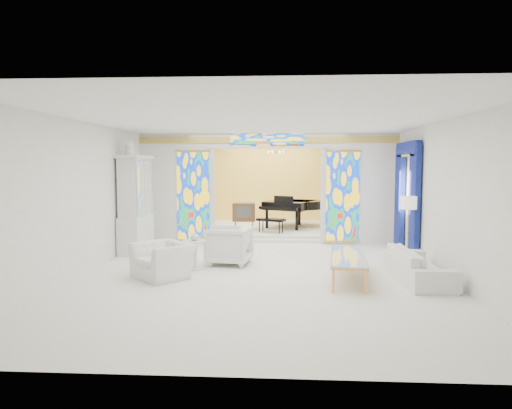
# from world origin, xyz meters

# --- Properties ---
(floor) EXTENTS (12.00, 12.00, 0.00)m
(floor) POSITION_xyz_m (0.00, 0.00, 0.00)
(floor) COLOR white
(floor) RESTS_ON ground
(ceiling) EXTENTS (7.00, 12.00, 0.02)m
(ceiling) POSITION_xyz_m (0.00, 0.00, 3.00)
(ceiling) COLOR white
(ceiling) RESTS_ON wall_back
(wall_back) EXTENTS (7.00, 0.02, 3.00)m
(wall_back) POSITION_xyz_m (0.00, 6.00, 1.50)
(wall_back) COLOR white
(wall_back) RESTS_ON floor
(wall_front) EXTENTS (7.00, 0.02, 3.00)m
(wall_front) POSITION_xyz_m (0.00, -6.00, 1.50)
(wall_front) COLOR white
(wall_front) RESTS_ON floor
(wall_left) EXTENTS (0.02, 12.00, 3.00)m
(wall_left) POSITION_xyz_m (-3.50, 0.00, 1.50)
(wall_left) COLOR white
(wall_left) RESTS_ON floor
(wall_right) EXTENTS (0.02, 12.00, 3.00)m
(wall_right) POSITION_xyz_m (3.50, 0.00, 1.50)
(wall_right) COLOR white
(wall_right) RESTS_ON floor
(partition_wall) EXTENTS (7.00, 0.22, 3.00)m
(partition_wall) POSITION_xyz_m (0.00, 2.00, 1.65)
(partition_wall) COLOR white
(partition_wall) RESTS_ON floor
(stained_glass_left) EXTENTS (0.90, 0.04, 2.40)m
(stained_glass_left) POSITION_xyz_m (-2.03, 1.89, 1.30)
(stained_glass_left) COLOR gold
(stained_glass_left) RESTS_ON partition_wall
(stained_glass_right) EXTENTS (0.90, 0.04, 2.40)m
(stained_glass_right) POSITION_xyz_m (2.03, 1.89, 1.30)
(stained_glass_right) COLOR gold
(stained_glass_right) RESTS_ON partition_wall
(stained_glass_transom) EXTENTS (2.00, 0.04, 0.34)m
(stained_glass_transom) POSITION_xyz_m (0.00, 1.89, 2.82)
(stained_glass_transom) COLOR gold
(stained_glass_transom) RESTS_ON partition_wall
(alcove_platform) EXTENTS (6.80, 3.80, 0.18)m
(alcove_platform) POSITION_xyz_m (0.00, 4.10, 0.09)
(alcove_platform) COLOR white
(alcove_platform) RESTS_ON floor
(gold_curtain_back) EXTENTS (6.70, 0.10, 2.90)m
(gold_curtain_back) POSITION_xyz_m (0.00, 5.88, 1.50)
(gold_curtain_back) COLOR #F2D454
(gold_curtain_back) RESTS_ON wall_back
(chandelier) EXTENTS (0.48, 0.48, 0.30)m
(chandelier) POSITION_xyz_m (0.20, 4.00, 2.55)
(chandelier) COLOR gold
(chandelier) RESTS_ON ceiling
(blue_drapes) EXTENTS (0.14, 1.85, 2.65)m
(blue_drapes) POSITION_xyz_m (3.40, 0.70, 1.58)
(blue_drapes) COLOR navy
(blue_drapes) RESTS_ON wall_right
(china_cabinet) EXTENTS (0.56, 1.46, 2.72)m
(china_cabinet) POSITION_xyz_m (-3.22, 0.60, 1.17)
(china_cabinet) COLOR silver
(china_cabinet) RESTS_ON floor
(armchair_left) EXTENTS (1.35, 1.35, 0.66)m
(armchair_left) POSITION_xyz_m (-1.87, -1.98, 0.33)
(armchair_left) COLOR white
(armchair_left) RESTS_ON floor
(armchair_right) EXTENTS (1.03, 1.01, 0.83)m
(armchair_right) POSITION_xyz_m (-0.74, -0.73, 0.41)
(armchair_right) COLOR white
(armchair_right) RESTS_ON floor
(sofa) EXTENTS (0.85, 2.04, 0.59)m
(sofa) POSITION_xyz_m (2.95, -1.95, 0.29)
(sofa) COLOR silver
(sofa) RESTS_ON floor
(side_table) EXTENTS (0.55, 0.55, 0.61)m
(side_table) POSITION_xyz_m (-1.38, -1.29, 0.40)
(side_table) COLOR silver
(side_table) RESTS_ON floor
(vase) EXTENTS (0.21, 0.21, 0.18)m
(vase) POSITION_xyz_m (-1.38, -1.29, 0.70)
(vase) COLOR silver
(vase) RESTS_ON side_table
(coffee_table) EXTENTS (0.88, 2.13, 0.46)m
(coffee_table) POSITION_xyz_m (1.65, -1.93, 0.42)
(coffee_table) COLOR silver
(coffee_table) RESTS_ON floor
(floor_lamp) EXTENTS (0.41, 0.41, 1.46)m
(floor_lamp) POSITION_xyz_m (3.20, -0.21, 1.25)
(floor_lamp) COLOR gold
(floor_lamp) RESTS_ON floor
(grand_piano) EXTENTS (2.28, 2.63, 1.02)m
(grand_piano) POSITION_xyz_m (0.80, 4.08, 0.87)
(grand_piano) COLOR black
(grand_piano) RESTS_ON alcove_platform
(tv_console) EXTENTS (0.71, 0.50, 0.80)m
(tv_console) POSITION_xyz_m (-0.77, 3.47, 0.70)
(tv_console) COLOR #56361F
(tv_console) RESTS_ON alcove_platform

